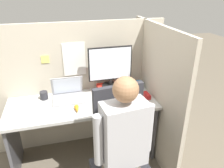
{
  "coord_description": "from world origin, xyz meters",
  "views": [
    {
      "loc": [
        -0.21,
        -1.7,
        1.87
      ],
      "look_at": [
        0.28,
        0.15,
        0.97
      ],
      "focal_mm": 35.0,
      "sensor_mm": 36.0,
      "label": 1
    }
  ],
  "objects_px": {
    "monitor": "(110,66)",
    "person": "(126,149)",
    "carrot_toy": "(77,109)",
    "coffee_mug": "(139,85)",
    "paper_box": "(110,89)",
    "pen_cup": "(44,95)",
    "laptop": "(68,95)",
    "office_chair": "(121,152)",
    "stapler": "(147,95)"
  },
  "relations": [
    {
      "from": "laptop",
      "to": "stapler",
      "type": "distance_m",
      "value": 0.86
    },
    {
      "from": "person",
      "to": "pen_cup",
      "type": "relative_size",
      "value": 15.12
    },
    {
      "from": "coffee_mug",
      "to": "pen_cup",
      "type": "bearing_deg",
      "value": 178.95
    },
    {
      "from": "carrot_toy",
      "to": "coffee_mug",
      "type": "height_order",
      "value": "coffee_mug"
    },
    {
      "from": "paper_box",
      "to": "person",
      "type": "height_order",
      "value": "person"
    },
    {
      "from": "monitor",
      "to": "coffee_mug",
      "type": "distance_m",
      "value": 0.44
    },
    {
      "from": "stapler",
      "to": "office_chair",
      "type": "bearing_deg",
      "value": -129.31
    },
    {
      "from": "office_chair",
      "to": "pen_cup",
      "type": "xyz_separation_m",
      "value": [
        -0.62,
        0.83,
        0.21
      ]
    },
    {
      "from": "monitor",
      "to": "paper_box",
      "type": "bearing_deg",
      "value": -90.0
    },
    {
      "from": "monitor",
      "to": "stapler",
      "type": "distance_m",
      "value": 0.52
    },
    {
      "from": "stapler",
      "to": "person",
      "type": "xyz_separation_m",
      "value": [
        -0.49,
        -0.75,
        0.0
      ]
    },
    {
      "from": "monitor",
      "to": "stapler",
      "type": "bearing_deg",
      "value": -32.69
    },
    {
      "from": "paper_box",
      "to": "monitor",
      "type": "distance_m",
      "value": 0.28
    },
    {
      "from": "laptop",
      "to": "carrot_toy",
      "type": "distance_m",
      "value": 0.29
    },
    {
      "from": "monitor",
      "to": "office_chair",
      "type": "distance_m",
      "value": 0.95
    },
    {
      "from": "paper_box",
      "to": "stapler",
      "type": "distance_m",
      "value": 0.42
    },
    {
      "from": "stapler",
      "to": "pen_cup",
      "type": "height_order",
      "value": "pen_cup"
    },
    {
      "from": "paper_box",
      "to": "laptop",
      "type": "relative_size",
      "value": 0.88
    },
    {
      "from": "stapler",
      "to": "carrot_toy",
      "type": "xyz_separation_m",
      "value": [
        -0.77,
        -0.1,
        0.0
      ]
    },
    {
      "from": "laptop",
      "to": "person",
      "type": "bearing_deg",
      "value": -69.69
    },
    {
      "from": "stapler",
      "to": "person",
      "type": "bearing_deg",
      "value": -123.14
    },
    {
      "from": "laptop",
      "to": "carrot_toy",
      "type": "relative_size",
      "value": 2.53
    },
    {
      "from": "carrot_toy",
      "to": "pen_cup",
      "type": "height_order",
      "value": "pen_cup"
    },
    {
      "from": "laptop",
      "to": "coffee_mug",
      "type": "xyz_separation_m",
      "value": [
        0.83,
        0.05,
        -0.0
      ]
    },
    {
      "from": "person",
      "to": "paper_box",
      "type": "bearing_deg",
      "value": 82.07
    },
    {
      "from": "paper_box",
      "to": "person",
      "type": "bearing_deg",
      "value": -97.93
    },
    {
      "from": "carrot_toy",
      "to": "person",
      "type": "distance_m",
      "value": 0.71
    },
    {
      "from": "pen_cup",
      "to": "office_chair",
      "type": "bearing_deg",
      "value": -53.22
    },
    {
      "from": "paper_box",
      "to": "monitor",
      "type": "bearing_deg",
      "value": 90.0
    },
    {
      "from": "paper_box",
      "to": "coffee_mug",
      "type": "relative_size",
      "value": 3.15
    },
    {
      "from": "monitor",
      "to": "coffee_mug",
      "type": "relative_size",
      "value": 5.28
    },
    {
      "from": "laptop",
      "to": "carrot_toy",
      "type": "xyz_separation_m",
      "value": [
        0.06,
        -0.28,
        -0.03
      ]
    },
    {
      "from": "person",
      "to": "pen_cup",
      "type": "distance_m",
      "value": 1.17
    },
    {
      "from": "carrot_toy",
      "to": "pen_cup",
      "type": "relative_size",
      "value": 1.51
    },
    {
      "from": "carrot_toy",
      "to": "person",
      "type": "relative_size",
      "value": 0.1
    },
    {
      "from": "paper_box",
      "to": "pen_cup",
      "type": "height_order",
      "value": "pen_cup"
    },
    {
      "from": "carrot_toy",
      "to": "coffee_mug",
      "type": "relative_size",
      "value": 1.42
    },
    {
      "from": "coffee_mug",
      "to": "pen_cup",
      "type": "distance_m",
      "value": 1.08
    },
    {
      "from": "laptop",
      "to": "stapler",
      "type": "xyz_separation_m",
      "value": [
        0.83,
        -0.18,
        -0.03
      ]
    },
    {
      "from": "monitor",
      "to": "pen_cup",
      "type": "relative_size",
      "value": 5.61
    },
    {
      "from": "monitor",
      "to": "laptop",
      "type": "distance_m",
      "value": 0.55
    },
    {
      "from": "office_chair",
      "to": "person",
      "type": "bearing_deg",
      "value": -96.12
    },
    {
      "from": "carrot_toy",
      "to": "coffee_mug",
      "type": "bearing_deg",
      "value": 23.08
    },
    {
      "from": "monitor",
      "to": "person",
      "type": "xyz_separation_m",
      "value": [
        -0.14,
        -0.98,
        -0.3
      ]
    },
    {
      "from": "stapler",
      "to": "carrot_toy",
      "type": "distance_m",
      "value": 0.78
    },
    {
      "from": "laptop",
      "to": "office_chair",
      "type": "distance_m",
      "value": 0.87
    },
    {
      "from": "carrot_toy",
      "to": "office_chair",
      "type": "distance_m",
      "value": 0.6
    },
    {
      "from": "pen_cup",
      "to": "coffee_mug",
      "type": "bearing_deg",
      "value": -1.05
    },
    {
      "from": "coffee_mug",
      "to": "pen_cup",
      "type": "height_order",
      "value": "coffee_mug"
    },
    {
      "from": "stapler",
      "to": "coffee_mug",
      "type": "height_order",
      "value": "coffee_mug"
    }
  ]
}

